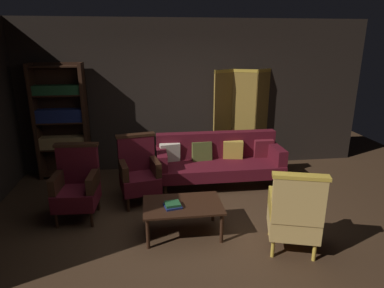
% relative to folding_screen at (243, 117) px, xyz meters
% --- Properties ---
extents(ground_plane, '(10.00, 10.00, 0.00)m').
position_rel_folding_screen_xyz_m(ground_plane, '(-1.21, -2.30, -0.99)').
color(ground_plane, '#3D2819').
extents(back_wall, '(7.20, 0.10, 2.80)m').
position_rel_folding_screen_xyz_m(back_wall, '(-1.21, 0.15, 0.41)').
color(back_wall, black).
rests_on(back_wall, ground_plane).
extents(folding_screen, '(1.22, 0.34, 1.90)m').
position_rel_folding_screen_xyz_m(folding_screen, '(0.00, 0.00, 0.00)').
color(folding_screen, olive).
rests_on(folding_screen, ground_plane).
extents(bookshelf, '(0.90, 0.32, 2.05)m').
position_rel_folding_screen_xyz_m(bookshelf, '(-3.36, -0.10, 0.07)').
color(bookshelf, black).
rests_on(bookshelf, ground_plane).
extents(velvet_couch, '(2.12, 0.78, 0.88)m').
position_rel_folding_screen_xyz_m(velvet_couch, '(-0.66, -0.84, -0.53)').
color(velvet_couch, black).
rests_on(velvet_couch, ground_plane).
extents(coffee_table, '(1.00, 0.64, 0.42)m').
position_rel_folding_screen_xyz_m(coffee_table, '(-1.44, -2.34, -0.61)').
color(coffee_table, black).
rests_on(coffee_table, ground_plane).
extents(armchair_gilt_accent, '(0.72, 0.72, 1.04)m').
position_rel_folding_screen_xyz_m(armchair_gilt_accent, '(-0.20, -2.88, -0.50)').
color(armchair_gilt_accent, gold).
rests_on(armchair_gilt_accent, ground_plane).
extents(armchair_wing_left, '(0.62, 0.61, 1.04)m').
position_rel_folding_screen_xyz_m(armchair_wing_left, '(-2.85, -1.70, -0.50)').
color(armchair_wing_left, black).
rests_on(armchair_wing_left, ground_plane).
extents(armchair_wing_right, '(0.68, 0.68, 1.04)m').
position_rel_folding_screen_xyz_m(armchair_wing_right, '(-2.00, -1.31, -0.50)').
color(armchair_wing_right, black).
rests_on(armchair_wing_right, ground_plane).
extents(book_navy_cloth, '(0.24, 0.23, 0.03)m').
position_rel_folding_screen_xyz_m(book_navy_cloth, '(-1.57, -2.39, -0.55)').
color(book_navy_cloth, navy).
rests_on(book_navy_cloth, coffee_table).
extents(book_green_cloth, '(0.20, 0.19, 0.03)m').
position_rel_folding_screen_xyz_m(book_green_cloth, '(-1.57, -2.39, -0.52)').
color(book_green_cloth, '#1E4C28').
rests_on(book_green_cloth, book_navy_cloth).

